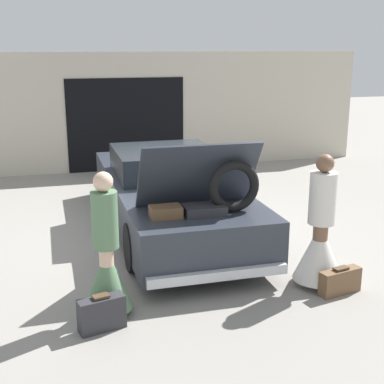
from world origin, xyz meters
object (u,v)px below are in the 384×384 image
(person_right, at_px, (320,240))
(suitcase_beside_right_person, at_px, (340,281))
(car, at_px, (169,194))
(person_left, at_px, (107,265))
(suitcase_beside_left_person, at_px, (102,313))

(person_right, distance_m, suitcase_beside_right_person, 0.55)
(person_right, height_order, suitcase_beside_right_person, person_right)
(car, relative_size, person_left, 3.15)
(suitcase_beside_left_person, xyz_separation_m, suitcase_beside_right_person, (2.89, 0.10, -0.03))
(car, relative_size, suitcase_beside_left_person, 9.90)
(person_right, xyz_separation_m, suitcase_beside_left_person, (-2.75, -0.40, -0.41))
(person_right, bearing_deg, car, 20.45)
(car, height_order, person_left, car)
(car, distance_m, suitcase_beside_right_person, 3.27)
(person_right, relative_size, suitcase_beside_right_person, 2.92)
(person_left, bearing_deg, person_right, 88.56)
(car, bearing_deg, suitcase_beside_right_person, -63.24)
(car, xyz_separation_m, person_left, (-1.32, -2.67, -0.00))
(suitcase_beside_right_person, bearing_deg, person_right, 115.34)
(car, bearing_deg, person_left, -116.38)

